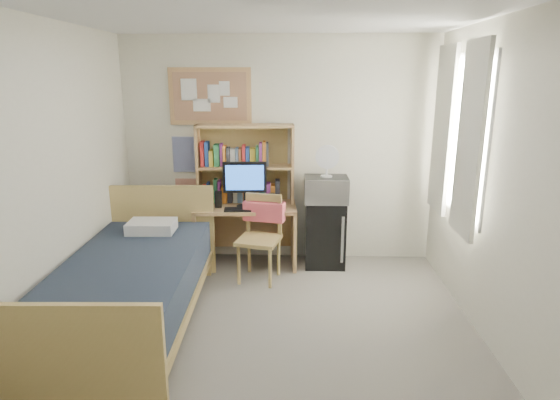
{
  "coord_description": "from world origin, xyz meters",
  "views": [
    {
      "loc": [
        0.23,
        -3.32,
        2.14
      ],
      "look_at": [
        0.05,
        1.2,
        0.94
      ],
      "focal_mm": 30.0,
      "sensor_mm": 36.0,
      "label": 1
    }
  ],
  "objects_px": {
    "monitor": "(245,185)",
    "speaker_left": "(218,199)",
    "desk": "(246,235)",
    "bed": "(132,292)",
    "bulletin_board": "(210,96)",
    "desk_fan": "(327,163)",
    "speaker_right": "(272,200)",
    "microwave": "(326,189)",
    "mini_fridge": "(325,233)",
    "desk_chair": "(259,239)"
  },
  "relations": [
    {
      "from": "monitor",
      "to": "speaker_left",
      "type": "height_order",
      "value": "monitor"
    },
    {
      "from": "desk",
      "to": "bed",
      "type": "relative_size",
      "value": 0.51
    },
    {
      "from": "desk",
      "to": "bulletin_board",
      "type": "bearing_deg",
      "value": 141.29
    },
    {
      "from": "monitor",
      "to": "desk_fan",
      "type": "distance_m",
      "value": 0.94
    },
    {
      "from": "speaker_right",
      "to": "monitor",
      "type": "bearing_deg",
      "value": -180.0
    },
    {
      "from": "microwave",
      "to": "desk_fan",
      "type": "relative_size",
      "value": 1.49
    },
    {
      "from": "mini_fridge",
      "to": "bulletin_board",
      "type": "bearing_deg",
      "value": 169.14
    },
    {
      "from": "bulletin_board",
      "to": "speaker_right",
      "type": "xyz_separation_m",
      "value": [
        0.72,
        -0.33,
        -1.13
      ]
    },
    {
      "from": "bulletin_board",
      "to": "speaker_left",
      "type": "distance_m",
      "value": 1.18
    },
    {
      "from": "speaker_right",
      "to": "microwave",
      "type": "relative_size",
      "value": 0.33
    },
    {
      "from": "monitor",
      "to": "bed",
      "type": "bearing_deg",
      "value": -126.48
    },
    {
      "from": "desk",
      "to": "desk_chair",
      "type": "xyz_separation_m",
      "value": [
        0.18,
        -0.42,
        0.11
      ]
    },
    {
      "from": "desk",
      "to": "desk_chair",
      "type": "bearing_deg",
      "value": -70.22
    },
    {
      "from": "bed",
      "to": "speaker_right",
      "type": "height_order",
      "value": "speaker_right"
    },
    {
      "from": "bed",
      "to": "bulletin_board",
      "type": "bearing_deg",
      "value": 73.24
    },
    {
      "from": "bulletin_board",
      "to": "microwave",
      "type": "bearing_deg",
      "value": -11.25
    },
    {
      "from": "mini_fridge",
      "to": "microwave",
      "type": "height_order",
      "value": "microwave"
    },
    {
      "from": "bulletin_board",
      "to": "speaker_right",
      "type": "height_order",
      "value": "bulletin_board"
    },
    {
      "from": "monitor",
      "to": "speaker_left",
      "type": "relative_size",
      "value": 2.82
    },
    {
      "from": "microwave",
      "to": "desk_fan",
      "type": "height_order",
      "value": "desk_fan"
    },
    {
      "from": "speaker_right",
      "to": "microwave",
      "type": "xyz_separation_m",
      "value": [
        0.61,
        0.07,
        0.12
      ]
    },
    {
      "from": "bulletin_board",
      "to": "bed",
      "type": "relative_size",
      "value": 0.42
    },
    {
      "from": "bed",
      "to": "speaker_right",
      "type": "xyz_separation_m",
      "value": [
        1.16,
        1.36,
        0.49
      ]
    },
    {
      "from": "desk_chair",
      "to": "bed",
      "type": "height_order",
      "value": "desk_chair"
    },
    {
      "from": "speaker_left",
      "to": "speaker_right",
      "type": "relative_size",
      "value": 1.16
    },
    {
      "from": "speaker_right",
      "to": "microwave",
      "type": "distance_m",
      "value": 0.62
    },
    {
      "from": "speaker_right",
      "to": "speaker_left",
      "type": "bearing_deg",
      "value": -180.0
    },
    {
      "from": "mini_fridge",
      "to": "speaker_right",
      "type": "relative_size",
      "value": 4.88
    },
    {
      "from": "speaker_right",
      "to": "mini_fridge",
      "type": "bearing_deg",
      "value": 4.31
    },
    {
      "from": "mini_fridge",
      "to": "speaker_right",
      "type": "height_order",
      "value": "speaker_right"
    },
    {
      "from": "desk_chair",
      "to": "mini_fridge",
      "type": "xyz_separation_m",
      "value": [
        0.73,
        0.47,
        -0.08
      ]
    },
    {
      "from": "microwave",
      "to": "mini_fridge",
      "type": "bearing_deg",
      "value": 90.0
    },
    {
      "from": "mini_fridge",
      "to": "desk_fan",
      "type": "height_order",
      "value": "desk_fan"
    },
    {
      "from": "mini_fridge",
      "to": "bed",
      "type": "relative_size",
      "value": 0.35
    },
    {
      "from": "mini_fridge",
      "to": "desk_chair",
      "type": "bearing_deg",
      "value": -147.69
    },
    {
      "from": "bulletin_board",
      "to": "desk",
      "type": "height_order",
      "value": "bulletin_board"
    },
    {
      "from": "desk",
      "to": "microwave",
      "type": "xyz_separation_m",
      "value": [
        0.91,
        0.03,
        0.55
      ]
    },
    {
      "from": "desk_chair",
      "to": "desk_fan",
      "type": "bearing_deg",
      "value": 44.42
    },
    {
      "from": "monitor",
      "to": "speaker_right",
      "type": "relative_size",
      "value": 3.27
    },
    {
      "from": "desk_chair",
      "to": "speaker_left",
      "type": "distance_m",
      "value": 0.68
    },
    {
      "from": "speaker_left",
      "to": "speaker_right",
      "type": "xyz_separation_m",
      "value": [
        0.6,
        0.04,
        -0.01
      ]
    },
    {
      "from": "desk",
      "to": "mini_fridge",
      "type": "height_order",
      "value": "mini_fridge"
    },
    {
      "from": "speaker_right",
      "to": "desk_fan",
      "type": "bearing_deg",
      "value": 2.45
    },
    {
      "from": "speaker_left",
      "to": "microwave",
      "type": "relative_size",
      "value": 0.38
    },
    {
      "from": "bulletin_board",
      "to": "desk_fan",
      "type": "height_order",
      "value": "bulletin_board"
    },
    {
      "from": "speaker_left",
      "to": "monitor",
      "type": "bearing_deg",
      "value": 0.0
    },
    {
      "from": "bulletin_board",
      "to": "speaker_right",
      "type": "relative_size",
      "value": 5.96
    },
    {
      "from": "bed",
      "to": "microwave",
      "type": "xyz_separation_m",
      "value": [
        1.77,
        1.43,
        0.6
      ]
    },
    {
      "from": "desk_chair",
      "to": "speaker_left",
      "type": "relative_size",
      "value": 5.06
    },
    {
      "from": "bed",
      "to": "speaker_right",
      "type": "bearing_deg",
      "value": 47.47
    }
  ]
}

